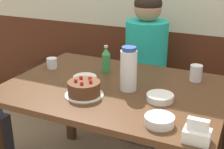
{
  "coord_description": "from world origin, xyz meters",
  "views": [
    {
      "loc": [
        0.7,
        -1.53,
        1.46
      ],
      "look_at": [
        -0.04,
        0.05,
        0.79
      ],
      "focal_mm": 50.0,
      "sensor_mm": 36.0,
      "label": 1
    }
  ],
  "objects_px": {
    "birthday_cake": "(84,89)",
    "napkin_holder": "(197,134)",
    "soju_bottle": "(106,60)",
    "bowl_soup_white": "(160,97)",
    "bowl_rice_small": "(85,79)",
    "person_grey_tee": "(145,72)",
    "bench_seat": "(154,108)",
    "glass_tumbler_short": "(196,73)",
    "glass_water_tall": "(52,63)",
    "bowl_side_dish": "(159,120)",
    "water_pitcher": "(129,69)"
  },
  "relations": [
    {
      "from": "glass_tumbler_short",
      "to": "person_grey_tee",
      "type": "distance_m",
      "value": 0.66
    },
    {
      "from": "soju_bottle",
      "to": "bowl_soup_white",
      "type": "distance_m",
      "value": 0.53
    },
    {
      "from": "birthday_cake",
      "to": "bowl_rice_small",
      "type": "xyz_separation_m",
      "value": [
        -0.1,
        0.18,
        -0.03
      ]
    },
    {
      "from": "napkin_holder",
      "to": "person_grey_tee",
      "type": "height_order",
      "value": "person_grey_tee"
    },
    {
      "from": "bench_seat",
      "to": "glass_tumbler_short",
      "type": "relative_size",
      "value": 26.14
    },
    {
      "from": "bowl_soup_white",
      "to": "bowl_side_dish",
      "type": "height_order",
      "value": "bowl_side_dish"
    },
    {
      "from": "birthday_cake",
      "to": "napkin_holder",
      "type": "height_order",
      "value": "napkin_holder"
    },
    {
      "from": "water_pitcher",
      "to": "bowl_side_dish",
      "type": "distance_m",
      "value": 0.43
    },
    {
      "from": "bowl_rice_small",
      "to": "person_grey_tee",
      "type": "bearing_deg",
      "value": 78.25
    },
    {
      "from": "napkin_holder",
      "to": "bowl_soup_white",
      "type": "height_order",
      "value": "napkin_holder"
    },
    {
      "from": "soju_bottle",
      "to": "person_grey_tee",
      "type": "distance_m",
      "value": 0.58
    },
    {
      "from": "bench_seat",
      "to": "person_grey_tee",
      "type": "height_order",
      "value": "person_grey_tee"
    },
    {
      "from": "water_pitcher",
      "to": "soju_bottle",
      "type": "bearing_deg",
      "value": 139.26
    },
    {
      "from": "bowl_side_dish",
      "to": "glass_water_tall",
      "type": "bearing_deg",
      "value": 154.3
    },
    {
      "from": "bench_seat",
      "to": "water_pitcher",
      "type": "height_order",
      "value": "water_pitcher"
    },
    {
      "from": "glass_tumbler_short",
      "to": "glass_water_tall",
      "type": "bearing_deg",
      "value": -169.07
    },
    {
      "from": "birthday_cake",
      "to": "glass_water_tall",
      "type": "height_order",
      "value": "birthday_cake"
    },
    {
      "from": "napkin_holder",
      "to": "bowl_side_dish",
      "type": "xyz_separation_m",
      "value": [
        -0.18,
        0.07,
        -0.02
      ]
    },
    {
      "from": "bowl_rice_small",
      "to": "glass_tumbler_short",
      "type": "height_order",
      "value": "glass_tumbler_short"
    },
    {
      "from": "bowl_soup_white",
      "to": "glass_tumbler_short",
      "type": "distance_m",
      "value": 0.38
    },
    {
      "from": "water_pitcher",
      "to": "soju_bottle",
      "type": "relative_size",
      "value": 1.41
    },
    {
      "from": "bench_seat",
      "to": "glass_water_tall",
      "type": "bearing_deg",
      "value": -125.59
    },
    {
      "from": "bowl_soup_white",
      "to": "bowl_rice_small",
      "type": "relative_size",
      "value": 1.01
    },
    {
      "from": "bench_seat",
      "to": "glass_tumbler_short",
      "type": "distance_m",
      "value": 0.89
    },
    {
      "from": "bowl_side_dish",
      "to": "glass_tumbler_short",
      "type": "xyz_separation_m",
      "value": [
        0.05,
        0.61,
        0.03
      ]
    },
    {
      "from": "water_pitcher",
      "to": "bowl_soup_white",
      "type": "xyz_separation_m",
      "value": [
        0.21,
        -0.06,
        -0.11
      ]
    },
    {
      "from": "birthday_cake",
      "to": "water_pitcher",
      "type": "height_order",
      "value": "water_pitcher"
    },
    {
      "from": "soju_bottle",
      "to": "napkin_holder",
      "type": "height_order",
      "value": "soju_bottle"
    },
    {
      "from": "glass_water_tall",
      "to": "soju_bottle",
      "type": "bearing_deg",
      "value": 13.51
    },
    {
      "from": "water_pitcher",
      "to": "bowl_rice_small",
      "type": "xyz_separation_m",
      "value": [
        -0.29,
        0.01,
        -0.11
      ]
    },
    {
      "from": "birthday_cake",
      "to": "napkin_holder",
      "type": "xyz_separation_m",
      "value": [
        0.65,
        -0.2,
        -0.0
      ]
    },
    {
      "from": "napkin_holder",
      "to": "bench_seat",
      "type": "bearing_deg",
      "value": 114.23
    },
    {
      "from": "bowl_soup_white",
      "to": "glass_water_tall",
      "type": "xyz_separation_m",
      "value": [
        -0.81,
        0.18,
        0.02
      ]
    },
    {
      "from": "bowl_rice_small",
      "to": "person_grey_tee",
      "type": "distance_m",
      "value": 0.75
    },
    {
      "from": "bowl_soup_white",
      "to": "person_grey_tee",
      "type": "bearing_deg",
      "value": 113.93
    },
    {
      "from": "person_grey_tee",
      "to": "napkin_holder",
      "type": "bearing_deg",
      "value": 28.56
    },
    {
      "from": "birthday_cake",
      "to": "glass_tumbler_short",
      "type": "distance_m",
      "value": 0.7
    },
    {
      "from": "glass_water_tall",
      "to": "birthday_cake",
      "type": "bearing_deg",
      "value": -35.04
    },
    {
      "from": "soju_bottle",
      "to": "bowl_rice_small",
      "type": "height_order",
      "value": "soju_bottle"
    },
    {
      "from": "bowl_rice_small",
      "to": "glass_water_tall",
      "type": "height_order",
      "value": "glass_water_tall"
    },
    {
      "from": "napkin_holder",
      "to": "glass_water_tall",
      "type": "bearing_deg",
      "value": 155.05
    },
    {
      "from": "bowl_side_dish",
      "to": "bowl_soup_white",
      "type": "bearing_deg",
      "value": 106.08
    },
    {
      "from": "bowl_side_dish",
      "to": "person_grey_tee",
      "type": "xyz_separation_m",
      "value": [
        -0.42,
        1.03,
        -0.18
      ]
    },
    {
      "from": "water_pitcher",
      "to": "glass_tumbler_short",
      "type": "distance_m",
      "value": 0.45
    },
    {
      "from": "glass_water_tall",
      "to": "napkin_holder",
      "type": "bearing_deg",
      "value": -24.95
    },
    {
      "from": "napkin_holder",
      "to": "bowl_soup_white",
      "type": "distance_m",
      "value": 0.4
    },
    {
      "from": "water_pitcher",
      "to": "napkin_holder",
      "type": "xyz_separation_m",
      "value": [
        0.46,
        -0.38,
        -0.09
      ]
    },
    {
      "from": "glass_tumbler_short",
      "to": "napkin_holder",
      "type": "bearing_deg",
      "value": -78.76
    },
    {
      "from": "bench_seat",
      "to": "glass_tumbler_short",
      "type": "xyz_separation_m",
      "value": [
        0.41,
        -0.54,
        0.58
      ]
    },
    {
      "from": "glass_water_tall",
      "to": "bowl_side_dish",
      "type": "bearing_deg",
      "value": -25.7
    }
  ]
}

